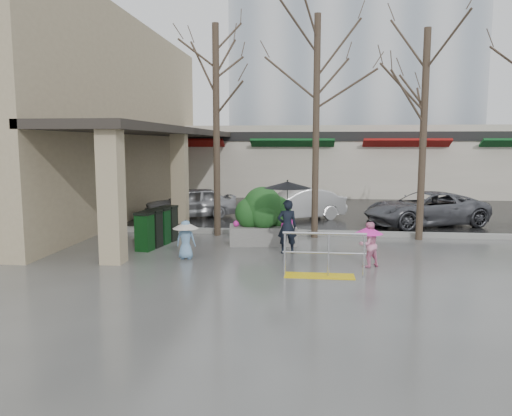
% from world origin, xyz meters
% --- Properties ---
extents(ground, '(120.00, 120.00, 0.00)m').
position_xyz_m(ground, '(0.00, 0.00, 0.00)').
color(ground, '#51514F').
rests_on(ground, ground).
extents(street_asphalt, '(120.00, 36.00, 0.01)m').
position_xyz_m(street_asphalt, '(0.00, 22.00, 0.01)').
color(street_asphalt, black).
rests_on(street_asphalt, ground).
extents(curb, '(120.00, 0.30, 0.15)m').
position_xyz_m(curb, '(0.00, 4.00, 0.07)').
color(curb, gray).
rests_on(curb, ground).
extents(near_building, '(6.00, 18.00, 8.00)m').
position_xyz_m(near_building, '(-9.00, 8.00, 4.00)').
color(near_building, tan).
rests_on(near_building, ground).
extents(canopy_slab, '(2.80, 18.00, 0.25)m').
position_xyz_m(canopy_slab, '(-4.80, 8.00, 3.62)').
color(canopy_slab, '#2D2823').
rests_on(canopy_slab, pillar_front).
extents(pillar_front, '(0.55, 0.55, 3.50)m').
position_xyz_m(pillar_front, '(-3.90, -0.50, 1.75)').
color(pillar_front, tan).
rests_on(pillar_front, ground).
extents(pillar_back, '(0.55, 0.55, 3.50)m').
position_xyz_m(pillar_back, '(-3.90, 6.00, 1.75)').
color(pillar_back, tan).
rests_on(pillar_back, ground).
extents(storefront_row, '(34.00, 6.74, 4.00)m').
position_xyz_m(storefront_row, '(2.00, 17.97, 2.01)').
color(storefront_row, beige).
rests_on(storefront_row, ground).
extents(office_tower, '(18.00, 12.00, 25.00)m').
position_xyz_m(office_tower, '(4.00, 30.00, 12.50)').
color(office_tower, '#8C99A8').
rests_on(office_tower, ground).
extents(handrail, '(1.90, 0.50, 1.03)m').
position_xyz_m(handrail, '(1.36, -1.20, 0.38)').
color(handrail, yellow).
rests_on(handrail, ground).
extents(tree_west, '(3.20, 3.20, 6.80)m').
position_xyz_m(tree_west, '(-2.00, 3.60, 5.08)').
color(tree_west, '#382B21').
rests_on(tree_west, ground).
extents(tree_midwest, '(3.20, 3.20, 7.00)m').
position_xyz_m(tree_midwest, '(1.20, 3.60, 5.23)').
color(tree_midwest, '#382B21').
rests_on(tree_midwest, ground).
extents(tree_mideast, '(3.20, 3.20, 6.50)m').
position_xyz_m(tree_mideast, '(4.50, 3.60, 4.86)').
color(tree_mideast, '#382B21').
rests_on(tree_mideast, ground).
extents(woman, '(1.31, 1.31, 2.04)m').
position_xyz_m(woman, '(0.43, 1.14, 1.34)').
color(woman, black).
rests_on(woman, ground).
extents(child_pink, '(0.70, 0.70, 1.12)m').
position_xyz_m(child_pink, '(2.51, -0.16, 0.65)').
color(child_pink, '#FC9AC3').
rests_on(child_pink, ground).
extents(child_blue, '(0.69, 0.69, 1.04)m').
position_xyz_m(child_blue, '(-2.18, 0.15, 0.65)').
color(child_blue, '#6E99C4').
rests_on(child_blue, ground).
extents(planter, '(2.12, 1.29, 1.74)m').
position_xyz_m(planter, '(-0.36, 2.38, 0.83)').
color(planter, gray).
rests_on(planter, ground).
extents(news_boxes, '(0.80, 2.03, 1.10)m').
position_xyz_m(news_boxes, '(-3.46, 1.76, 0.55)').
color(news_boxes, '#0D3A13').
rests_on(news_boxes, ground).
extents(car_a, '(3.98, 2.90, 1.26)m').
position_xyz_m(car_a, '(-3.81, 7.26, 0.63)').
color(car_a, '#A1A1A5').
rests_on(car_a, ground).
extents(car_b, '(3.98, 3.07, 1.26)m').
position_xyz_m(car_b, '(0.54, 7.29, 0.63)').
color(car_b, white).
rests_on(car_b, ground).
extents(car_c, '(4.98, 3.57, 1.26)m').
position_xyz_m(car_c, '(5.27, 6.40, 0.63)').
color(car_c, '#5C5E64').
rests_on(car_c, ground).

